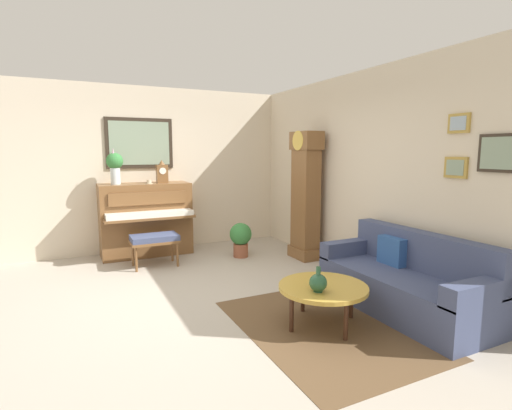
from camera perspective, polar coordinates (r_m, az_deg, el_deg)
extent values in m
cube|color=#B2A899|center=(4.80, -8.65, -13.77)|extent=(6.40, 6.00, 0.10)
cube|color=beige|center=(7.00, -15.29, 5.03)|extent=(0.10, 4.90, 2.80)
cube|color=#33281E|center=(6.90, -16.70, 8.68)|extent=(0.03, 1.10, 0.84)
cube|color=gray|center=(6.89, -16.68, 8.69)|extent=(0.01, 0.98, 0.72)
cube|color=beige|center=(5.66, 14.95, 4.43)|extent=(5.30, 0.10, 2.80)
cube|color=#B28E3D|center=(4.55, 27.65, 10.58)|extent=(0.24, 0.03, 0.20)
cube|color=#9EB2C1|center=(4.54, 27.53, 10.59)|extent=(0.18, 0.01, 0.14)
cube|color=#33281E|center=(4.26, 32.82, 6.41)|extent=(0.52, 0.03, 0.36)
cube|color=gray|center=(4.25, 32.70, 6.42)|extent=(0.46, 0.01, 0.30)
cube|color=#B28E3D|center=(4.54, 27.29, 4.92)|extent=(0.26, 0.03, 0.22)
cube|color=gray|center=(4.53, 27.17, 4.92)|extent=(0.20, 0.01, 0.16)
cube|color=brown|center=(4.05, 9.97, -17.23)|extent=(2.10, 1.50, 0.01)
cube|color=brown|center=(6.72, -15.88, -2.00)|extent=(0.60, 1.44, 1.19)
cube|color=brown|center=(6.28, -15.22, -1.87)|extent=(0.28, 1.38, 0.04)
cube|color=white|center=(6.28, -15.24, -1.33)|extent=(0.26, 1.32, 0.08)
cube|color=brown|center=(6.35, -15.50, 0.95)|extent=(0.03, 1.20, 0.20)
cube|color=brown|center=(6.01, -14.66, -5.21)|extent=(0.42, 0.70, 0.04)
cube|color=#424C70|center=(6.00, -14.68, -4.65)|extent=(0.40, 0.68, 0.08)
cylinder|color=brown|center=(5.86, -17.18, -7.67)|extent=(0.04, 0.04, 0.36)
cylinder|color=brown|center=(5.97, -11.44, -7.17)|extent=(0.04, 0.04, 0.36)
cylinder|color=brown|center=(6.17, -17.64, -6.91)|extent=(0.04, 0.04, 0.36)
cylinder|color=brown|center=(6.27, -12.18, -6.46)|extent=(0.04, 0.04, 0.36)
cube|color=brown|center=(6.39, 7.14, -6.91)|extent=(0.52, 0.34, 0.18)
cube|color=brown|center=(6.24, 7.26, 0.22)|extent=(0.44, 0.28, 1.78)
cube|color=brown|center=(6.18, 7.43, 9.35)|extent=(0.52, 0.32, 0.28)
cylinder|color=gold|center=(6.10, 6.19, 9.39)|extent=(0.30, 0.02, 0.30)
cylinder|color=gold|center=(6.20, 6.89, 0.74)|extent=(0.03, 0.03, 0.70)
cube|color=#424C70|center=(4.57, 20.51, -11.88)|extent=(1.90, 0.80, 0.42)
cube|color=#424C70|center=(4.67, 23.32, -6.35)|extent=(1.90, 0.20, 0.44)
cube|color=#424C70|center=(5.09, 13.62, -6.17)|extent=(0.18, 0.80, 0.20)
cube|color=#424C70|center=(3.97, 29.88, -11.02)|extent=(0.18, 0.80, 0.20)
cube|color=#2D5699|center=(4.76, 19.28, -6.37)|extent=(0.34, 0.12, 0.32)
cylinder|color=gold|center=(3.97, 9.82, -11.81)|extent=(0.88, 0.88, 0.04)
torus|color=#3D2316|center=(3.97, 9.82, -11.81)|extent=(0.88, 0.88, 0.04)
cylinder|color=#3D2316|center=(4.25, 13.82, -13.51)|extent=(0.04, 0.04, 0.37)
cylinder|color=#3D2316|center=(3.78, 13.06, -16.26)|extent=(0.04, 0.04, 0.37)
cylinder|color=#3D2316|center=(3.85, 5.23, -15.58)|extent=(0.04, 0.04, 0.37)
cylinder|color=#3D2316|center=(4.32, 6.90, -12.98)|extent=(0.04, 0.04, 0.37)
cube|color=brown|center=(6.67, -13.63, 4.48)|extent=(0.12, 0.18, 0.30)
cylinder|color=white|center=(6.61, -13.53, 4.88)|extent=(0.01, 0.11, 0.11)
cone|color=brown|center=(6.66, -13.69, 6.11)|extent=(0.10, 0.10, 0.08)
cylinder|color=silver|center=(6.55, -19.94, 3.99)|extent=(0.15, 0.15, 0.26)
sphere|color=#387F3D|center=(6.54, -20.04, 6.09)|extent=(0.26, 0.26, 0.26)
cone|color=#D199B7|center=(6.51, -20.24, 7.22)|extent=(0.06, 0.06, 0.16)
cylinder|color=beige|center=(6.53, -15.41, 3.06)|extent=(0.12, 0.12, 0.01)
cylinder|color=beige|center=(6.53, -15.42, 3.29)|extent=(0.08, 0.08, 0.06)
cylinder|color=#234C33|center=(3.79, 9.08, -12.34)|extent=(0.09, 0.09, 0.01)
sphere|color=#285638|center=(3.76, 9.10, -11.21)|extent=(0.17, 0.17, 0.17)
cylinder|color=#285638|center=(3.73, 9.14, -9.53)|extent=(0.04, 0.04, 0.08)
cylinder|color=#935138|center=(6.40, -2.26, -6.64)|extent=(0.24, 0.24, 0.22)
sphere|color=#387F3D|center=(6.34, -2.27, -4.27)|extent=(0.36, 0.36, 0.36)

